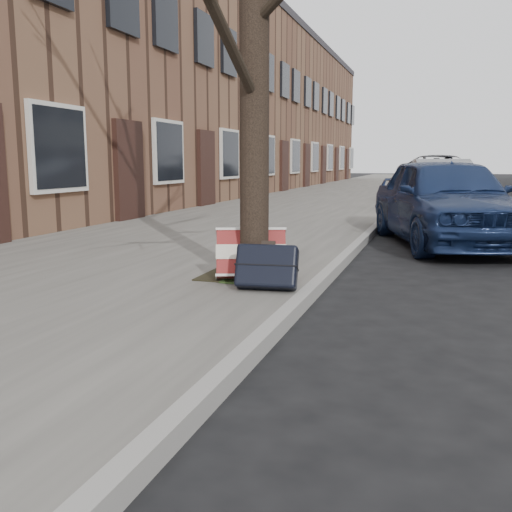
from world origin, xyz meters
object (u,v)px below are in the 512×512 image
(car_near_front, at_px, (446,200))
(suitcase_navy, at_px, (267,266))
(suitcase_red, at_px, (251,255))
(car_near_mid, at_px, (442,184))

(car_near_front, bearing_deg, suitcase_navy, -126.46)
(suitcase_red, height_order, car_near_mid, car_near_mid)
(suitcase_navy, xyz_separation_m, car_near_mid, (1.50, 11.33, 0.34))
(suitcase_navy, height_order, car_near_front, car_near_front)
(suitcase_navy, xyz_separation_m, car_near_front, (1.56, 4.38, 0.35))
(suitcase_red, height_order, car_near_front, car_near_front)
(suitcase_navy, bearing_deg, car_near_front, 63.60)
(suitcase_red, bearing_deg, suitcase_navy, -72.42)
(suitcase_red, relative_size, car_near_front, 0.17)
(car_near_front, bearing_deg, car_near_mid, 73.59)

